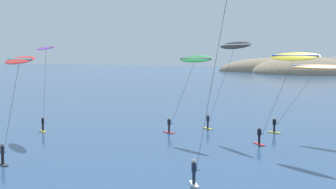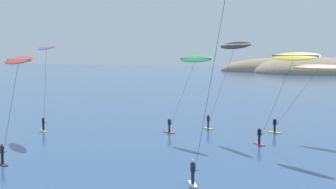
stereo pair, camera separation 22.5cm
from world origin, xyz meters
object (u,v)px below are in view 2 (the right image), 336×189
kitesurfer_red (17,70)px  kitesurfer_green (193,66)px  kitesurfer_orange (315,72)px  kitesurfer_black (233,53)px  kitesurfer_yellow (291,64)px  kitesurfer_purple (46,55)px

kitesurfer_red → kitesurfer_green: size_ratio=1.00×
kitesurfer_orange → kitesurfer_red: bearing=-127.4°
kitesurfer_black → kitesurfer_yellow: size_ratio=1.13×
kitesurfer_purple → kitesurfer_orange: bearing=19.3°
kitesurfer_yellow → kitesurfer_black: bearing=143.0°
kitesurfer_red → kitesurfer_orange: size_ratio=1.03×
kitesurfer_purple → kitesurfer_green: (15.11, 4.45, -1.19)m
kitesurfer_black → kitesurfer_purple: size_ratio=1.04×
kitesurfer_red → kitesurfer_yellow: size_ratio=0.97×
kitesurfer_black → kitesurfer_green: bearing=-141.5°
kitesurfer_black → kitesurfer_red: kitesurfer_black is taller
kitesurfer_green → kitesurfer_yellow: bearing=-12.9°
kitesurfer_purple → kitesurfer_orange: kitesurfer_purple is taller
kitesurfer_orange → kitesurfer_green: bearing=-157.1°
kitesurfer_orange → kitesurfer_yellow: (-1.39, -7.15, 0.97)m
kitesurfer_orange → kitesurfer_green: (-11.46, -4.84, 0.59)m
kitesurfer_black → kitesurfer_orange: size_ratio=1.20×
kitesurfer_red → kitesurfer_purple: (-9.01, 13.67, 1.06)m
kitesurfer_orange → kitesurfer_purple: bearing=-160.7°
kitesurfer_red → kitesurfer_orange: bearing=52.6°
kitesurfer_purple → kitesurfer_yellow: size_ratio=1.08×
kitesurfer_green → kitesurfer_yellow: (10.07, -2.31, 0.38)m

